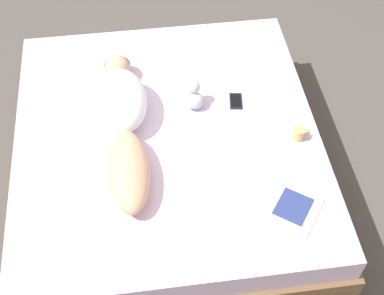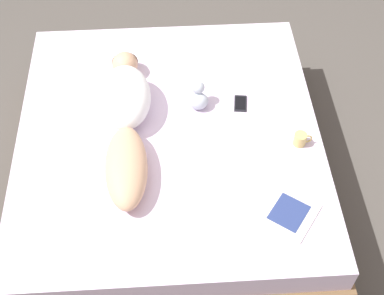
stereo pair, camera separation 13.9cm
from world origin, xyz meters
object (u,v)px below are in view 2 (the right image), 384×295
open_magazine (268,202)px  cell_phone (240,103)px  person (125,115)px  coffee_mug (301,139)px

open_magazine → cell_phone: bearing=131.2°
person → open_magazine: bearing=-39.2°
open_magazine → cell_phone: size_ratio=4.03×
open_magazine → person: bearing=178.8°
open_magazine → coffee_mug: bearing=94.5°
coffee_mug → cell_phone: 0.48m
open_magazine → coffee_mug: size_ratio=5.34×
open_magazine → coffee_mug: 0.49m
cell_phone → coffee_mug: bearing=-39.9°
person → coffee_mug: bearing=-12.4°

